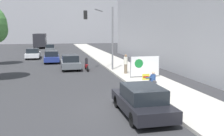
{
  "coord_description": "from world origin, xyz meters",
  "views": [
    {
      "loc": [
        -3.43,
        -11.77,
        4.01
      ],
      "look_at": [
        0.23,
        4.19,
        1.53
      ],
      "focal_mm": 40.0,
      "sensor_mm": 36.0,
      "label": 1
    }
  ],
  "objects_px": {
    "pedestrian_behind": "(126,64)",
    "car_on_road_far_lane": "(50,48)",
    "parked_car_curbside": "(142,101)",
    "motorcycle_on_road": "(86,65)",
    "city_bus_on_road": "(40,40)",
    "seated_protester": "(153,80)",
    "car_on_road_distant": "(33,53)",
    "protest_banner": "(145,66)",
    "car_on_road_nearest": "(70,62)",
    "car_on_road_midblock": "(52,57)",
    "traffic_light_pole": "(103,28)"
  },
  "relations": [
    {
      "from": "car_on_road_nearest",
      "to": "motorcycle_on_road",
      "type": "distance_m",
      "value": 1.96
    },
    {
      "from": "seated_protester",
      "to": "parked_car_curbside",
      "type": "distance_m",
      "value": 4.63
    },
    {
      "from": "pedestrian_behind",
      "to": "car_on_road_far_lane",
      "type": "relative_size",
      "value": 0.4
    },
    {
      "from": "car_on_road_far_lane",
      "to": "car_on_road_distant",
      "type": "bearing_deg",
      "value": -101.63
    },
    {
      "from": "parked_car_curbside",
      "to": "car_on_road_distant",
      "type": "height_order",
      "value": "car_on_road_distant"
    },
    {
      "from": "protest_banner",
      "to": "pedestrian_behind",
      "type": "bearing_deg",
      "value": 115.92
    },
    {
      "from": "parked_car_curbside",
      "to": "motorcycle_on_road",
      "type": "xyz_separation_m",
      "value": [
        -0.89,
        13.98,
        -0.16
      ]
    },
    {
      "from": "traffic_light_pole",
      "to": "parked_car_curbside",
      "type": "height_order",
      "value": "traffic_light_pole"
    },
    {
      "from": "car_on_road_midblock",
      "to": "car_on_road_far_lane",
      "type": "distance_m",
      "value": 16.15
    },
    {
      "from": "motorcycle_on_road",
      "to": "traffic_light_pole",
      "type": "bearing_deg",
      "value": -17.99
    },
    {
      "from": "car_on_road_distant",
      "to": "city_bus_on_road",
      "type": "xyz_separation_m",
      "value": [
        -0.19,
        23.58,
        1.13
      ]
    },
    {
      "from": "city_bus_on_road",
      "to": "car_on_road_midblock",
      "type": "bearing_deg",
      "value": -84.37
    },
    {
      "from": "pedestrian_behind",
      "to": "car_on_road_far_lane",
      "type": "xyz_separation_m",
      "value": [
        -7.05,
        26.68,
        -0.31
      ]
    },
    {
      "from": "parked_car_curbside",
      "to": "car_on_road_distant",
      "type": "bearing_deg",
      "value": 104.87
    },
    {
      "from": "car_on_road_far_lane",
      "to": "motorcycle_on_road",
      "type": "bearing_deg",
      "value": -80.42
    },
    {
      "from": "parked_car_curbside",
      "to": "car_on_road_far_lane",
      "type": "relative_size",
      "value": 1.03
    },
    {
      "from": "pedestrian_behind",
      "to": "city_bus_on_road",
      "type": "xyz_separation_m",
      "value": [
        -9.45,
        39.51,
        0.83
      ]
    },
    {
      "from": "pedestrian_behind",
      "to": "car_on_road_midblock",
      "type": "distance_m",
      "value": 12.43
    },
    {
      "from": "pedestrian_behind",
      "to": "protest_banner",
      "type": "relative_size",
      "value": 0.68
    },
    {
      "from": "car_on_road_far_lane",
      "to": "protest_banner",
      "type": "bearing_deg",
      "value": -74.33
    },
    {
      "from": "car_on_road_nearest",
      "to": "car_on_road_far_lane",
      "type": "distance_m",
      "value": 22.17
    },
    {
      "from": "car_on_road_distant",
      "to": "car_on_road_far_lane",
      "type": "height_order",
      "value": "car_on_road_distant"
    },
    {
      "from": "traffic_light_pole",
      "to": "motorcycle_on_road",
      "type": "bearing_deg",
      "value": 162.01
    },
    {
      "from": "car_on_road_nearest",
      "to": "protest_banner",
      "type": "bearing_deg",
      "value": -49.94
    },
    {
      "from": "car_on_road_distant",
      "to": "city_bus_on_road",
      "type": "height_order",
      "value": "city_bus_on_road"
    },
    {
      "from": "pedestrian_behind",
      "to": "city_bus_on_road",
      "type": "height_order",
      "value": "city_bus_on_road"
    },
    {
      "from": "car_on_road_midblock",
      "to": "car_on_road_distant",
      "type": "xyz_separation_m",
      "value": [
        -2.67,
        5.4,
        -0.01
      ]
    },
    {
      "from": "car_on_road_distant",
      "to": "seated_protester",
      "type": "bearing_deg",
      "value": -67.57
    },
    {
      "from": "car_on_road_midblock",
      "to": "protest_banner",
      "type": "bearing_deg",
      "value": -58.93
    },
    {
      "from": "seated_protester",
      "to": "car_on_road_nearest",
      "type": "height_order",
      "value": "car_on_road_nearest"
    },
    {
      "from": "parked_car_curbside",
      "to": "car_on_road_midblock",
      "type": "bearing_deg",
      "value": 101.69
    },
    {
      "from": "car_on_road_far_lane",
      "to": "car_on_road_nearest",
      "type": "bearing_deg",
      "value": -83.8
    },
    {
      "from": "pedestrian_behind",
      "to": "motorcycle_on_road",
      "type": "height_order",
      "value": "pedestrian_behind"
    },
    {
      "from": "city_bus_on_road",
      "to": "motorcycle_on_road",
      "type": "height_order",
      "value": "city_bus_on_road"
    },
    {
      "from": "parked_car_curbside",
      "to": "car_on_road_nearest",
      "type": "bearing_deg",
      "value": 99.07
    },
    {
      "from": "car_on_road_far_lane",
      "to": "city_bus_on_road",
      "type": "relative_size",
      "value": 0.41
    },
    {
      "from": "seated_protester",
      "to": "car_on_road_far_lane",
      "type": "xyz_separation_m",
      "value": [
        -7.04,
        33.17,
        -0.1
      ]
    },
    {
      "from": "car_on_road_distant",
      "to": "car_on_road_far_lane",
      "type": "distance_m",
      "value": 10.97
    },
    {
      "from": "protest_banner",
      "to": "car_on_road_far_lane",
      "type": "xyz_separation_m",
      "value": [
        -8.08,
        28.81,
        -0.36
      ]
    },
    {
      "from": "seated_protester",
      "to": "city_bus_on_road",
      "type": "relative_size",
      "value": 0.11
    },
    {
      "from": "parked_car_curbside",
      "to": "city_bus_on_road",
      "type": "height_order",
      "value": "city_bus_on_road"
    },
    {
      "from": "car_on_road_distant",
      "to": "motorcycle_on_road",
      "type": "height_order",
      "value": "car_on_road_distant"
    },
    {
      "from": "seated_protester",
      "to": "parked_car_curbside",
      "type": "height_order",
      "value": "parked_car_curbside"
    },
    {
      "from": "parked_car_curbside",
      "to": "car_on_road_midblock",
      "type": "height_order",
      "value": "car_on_road_midblock"
    },
    {
      "from": "pedestrian_behind",
      "to": "motorcycle_on_road",
      "type": "distance_m",
      "value": 4.67
    },
    {
      "from": "car_on_road_nearest",
      "to": "car_on_road_midblock",
      "type": "relative_size",
      "value": 1.04
    },
    {
      "from": "traffic_light_pole",
      "to": "car_on_road_far_lane",
      "type": "height_order",
      "value": "traffic_light_pole"
    },
    {
      "from": "car_on_road_nearest",
      "to": "motorcycle_on_road",
      "type": "height_order",
      "value": "car_on_road_nearest"
    },
    {
      "from": "city_bus_on_road",
      "to": "car_on_road_nearest",
      "type": "bearing_deg",
      "value": -82.17
    },
    {
      "from": "car_on_road_nearest",
      "to": "city_bus_on_road",
      "type": "bearing_deg",
      "value": 97.83
    }
  ]
}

